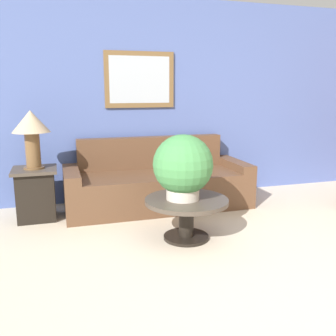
% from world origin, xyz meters
% --- Properties ---
extents(wall_back, '(7.44, 0.09, 2.60)m').
position_xyz_m(wall_back, '(-0.01, 3.12, 1.31)').
color(wall_back, '#5166A8').
rests_on(wall_back, ground_plane).
extents(couch_main, '(2.26, 0.86, 0.84)m').
position_xyz_m(couch_main, '(-0.51, 2.65, 0.28)').
color(couch_main, brown).
rests_on(couch_main, ground_plane).
extents(coffee_table, '(0.82, 0.82, 0.41)m').
position_xyz_m(coffee_table, '(-0.52, 1.54, 0.30)').
color(coffee_table, black).
rests_on(coffee_table, ground_plane).
extents(side_table, '(0.48, 0.48, 0.59)m').
position_xyz_m(side_table, '(-1.95, 2.58, 0.30)').
color(side_table, black).
rests_on(side_table, ground_plane).
extents(table_lamp, '(0.41, 0.41, 0.64)m').
position_xyz_m(table_lamp, '(-1.95, 2.58, 1.04)').
color(table_lamp, brown).
rests_on(table_lamp, side_table).
extents(potted_plant_on_table, '(0.58, 0.58, 0.63)m').
position_xyz_m(potted_plant_on_table, '(-0.55, 1.55, 0.73)').
color(potted_plant_on_table, beige).
rests_on(potted_plant_on_table, coffee_table).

